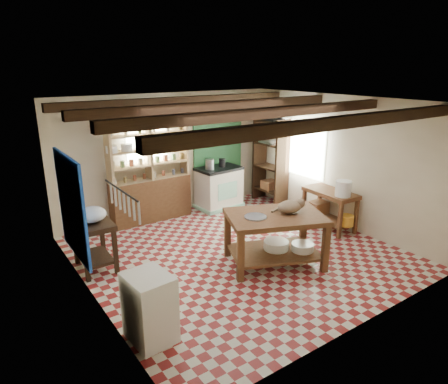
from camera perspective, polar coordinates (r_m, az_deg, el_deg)
floor at (r=7.06m, az=2.01°, el=-8.77°), size 5.00×5.00×0.02m
ceiling at (r=6.35m, az=2.26°, el=12.83°), size 5.00×5.00×0.02m
wall_back at (r=8.65m, az=-7.89°, el=5.27°), size 5.00×0.04×2.60m
wall_front at (r=4.94m, az=19.88°, el=-5.26°), size 5.00×0.04×2.60m
wall_left at (r=5.53m, az=-19.11°, el=-2.72°), size 0.04×5.00×2.60m
wall_right at (r=8.29m, az=16.14°, el=4.18°), size 0.04×5.00×2.60m
ceiling_beams at (r=6.36m, az=2.25°, el=11.76°), size 5.00×3.80×0.15m
blue_wall_patch at (r=6.43m, az=-20.95°, el=-1.99°), size 0.04×1.40×1.60m
green_wall_patch at (r=9.26m, az=-0.86°, el=5.93°), size 1.30×0.04×2.30m
window_back at (r=8.35m, az=-11.01°, el=7.46°), size 0.90×0.02×0.80m
window_right at (r=8.90m, az=11.15°, el=6.10°), size 0.02×1.30×1.20m
utensil_rail at (r=4.30m, az=-14.46°, el=-1.25°), size 0.06×0.90×0.28m
pot_rack at (r=8.77m, az=0.67°, el=11.43°), size 0.86×0.12×0.36m
shelving_unit at (r=8.30m, az=-10.60°, el=3.19°), size 1.70×0.34×2.20m
tall_rack at (r=9.41m, az=6.67°, el=4.45°), size 0.40×0.86×2.00m
work_table at (r=6.59m, az=7.24°, el=-6.71°), size 1.79×1.51×0.86m
stove at (r=9.08m, az=-0.75°, el=0.65°), size 1.01×0.72×0.95m
prep_table at (r=6.72m, az=-18.01°, el=-7.23°), size 0.58×0.82×0.81m
white_cabinet at (r=4.94m, az=-10.59°, el=-15.95°), size 0.51×0.60×0.84m
right_counter at (r=8.23m, az=14.79°, el=-2.42°), size 0.60×1.11×0.78m
cat at (r=6.52m, az=9.34°, el=-2.08°), size 0.49×0.41×0.19m
steel_tray at (r=6.27m, az=4.52°, el=-3.55°), size 0.46×0.46×0.02m
basin_large at (r=6.70m, az=7.46°, el=-7.51°), size 0.54×0.54×0.14m
basin_small at (r=6.72m, az=11.13°, el=-7.72°), size 0.47×0.47×0.13m
kettle_left at (r=8.78m, az=-2.06°, el=4.00°), size 0.21×0.21×0.22m
kettle_right at (r=8.99m, az=-0.26°, el=4.22°), size 0.16×0.16×0.19m
enamel_bowl at (r=6.52m, az=-18.44°, el=-3.07°), size 0.48×0.48×0.23m
white_bucket at (r=7.81m, az=16.68°, el=0.48°), size 0.31×0.31×0.30m
wicker_basket at (r=8.44m, az=13.30°, el=-2.18°), size 0.38×0.31×0.26m
yellow_tub at (r=7.98m, az=17.06°, el=-3.89°), size 0.29×0.29×0.20m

